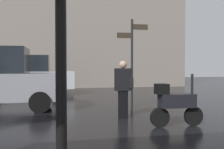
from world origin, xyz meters
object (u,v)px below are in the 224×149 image
object	(u,v)px
parked_car_left	(27,75)
street_signpost	(132,54)
pedestrian_with_bag	(124,86)
parked_scooter	(175,103)

from	to	relation	value
parked_car_left	street_signpost	size ratio (longest dim) A/B	1.49
pedestrian_with_bag	parked_scooter	distance (m)	1.59
parked_scooter	street_signpost	distance (m)	3.21
pedestrian_with_bag	street_signpost	distance (m)	2.06
parked_scooter	street_signpost	world-z (taller)	street_signpost
parked_scooter	street_signpost	size ratio (longest dim) A/B	0.43
parked_scooter	parked_car_left	bearing A→B (deg)	123.53
street_signpost	parked_scooter	bearing A→B (deg)	-85.89
parked_car_left	street_signpost	xyz separation A→B (m)	(4.01, -5.12, 0.83)
parked_scooter	parked_car_left	world-z (taller)	parked_car_left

